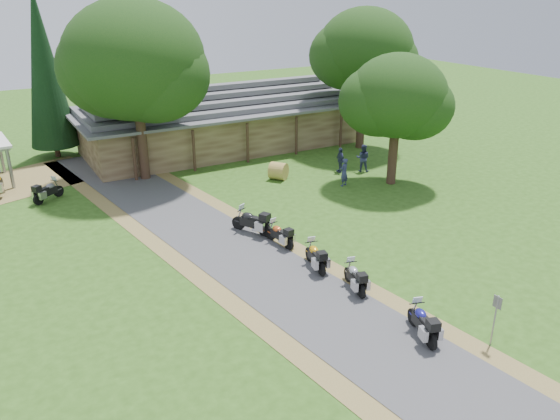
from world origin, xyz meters
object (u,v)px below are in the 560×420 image
motorcycle_row_a (423,321)px  motorcycle_row_d (279,233)px  motorcycle_row_b (355,276)px  motorcycle_row_c (315,255)px  motorcycle_carport_b (48,190)px  lodge (221,116)px  motorcycle_row_e (251,220)px  hay_bale (278,171)px

motorcycle_row_a → motorcycle_row_d: 9.00m
motorcycle_row_d → motorcycle_row_b: bearing=177.6°
motorcycle_row_a → motorcycle_row_c: size_ratio=1.01×
motorcycle_row_b → motorcycle_carport_b: motorcycle_carport_b is taller
lodge → motorcycle_row_a: 26.58m
motorcycle_row_e → motorcycle_row_a: bearing=159.0°
motorcycle_row_c → motorcycle_row_b: bearing=-159.0°
motorcycle_row_d → motorcycle_row_e: size_ratio=0.85×
motorcycle_row_c → motorcycle_row_a: bearing=-164.2°
motorcycle_row_b → motorcycle_row_c: (-0.39, 2.33, 0.03)m
motorcycle_row_d → motorcycle_row_e: bearing=8.2°
motorcycle_row_b → motorcycle_row_e: (-1.17, 6.99, 0.10)m
lodge → motorcycle_row_c: 20.65m
motorcycle_carport_b → hay_bale: bearing=-48.7°
motorcycle_row_b → hay_bale: motorcycle_row_b is taller
motorcycle_row_a → motorcycle_carport_b: size_ratio=0.99×
lodge → motorcycle_row_d: size_ratio=12.19×
motorcycle_row_a → motorcycle_row_c: (-0.47, 6.15, -0.01)m
motorcycle_carport_b → hay_bale: motorcycle_carport_b is taller
motorcycle_row_c → hay_bale: (4.53, 11.26, -0.08)m
motorcycle_row_b → motorcycle_row_a: bearing=-164.2°
lodge → hay_bale: 9.01m
motorcycle_row_a → motorcycle_row_b: bearing=19.1°
motorcycle_row_d → hay_bale: motorcycle_row_d is taller
motorcycle_row_b → motorcycle_row_c: bearing=24.2°
motorcycle_row_e → motorcycle_row_b: bearing=162.0°
lodge → motorcycle_row_e: lodge is taller
motorcycle_carport_b → motorcycle_row_d: bearing=-88.3°
motorcycle_row_a → hay_bale: bearing=4.8°
motorcycle_row_c → motorcycle_row_d: bearing=15.5°
motorcycle_row_c → motorcycle_carport_b: (-8.92, 14.57, 0.02)m
lodge → motorcycle_row_e: (-5.27, -15.41, -1.74)m
lodge → motorcycle_carport_b: (-13.41, -5.50, -1.80)m
motorcycle_row_c → lodge: bearing=-1.3°
motorcycle_row_b → motorcycle_carport_b: (-9.31, 16.90, 0.04)m
lodge → motorcycle_row_c: size_ratio=11.57×
motorcycle_row_a → motorcycle_row_b: 3.82m
motorcycle_row_a → motorcycle_row_c: motorcycle_row_a is taller
motorcycle_row_b → motorcycle_row_d: 5.19m
motorcycle_row_c → motorcycle_row_d: size_ratio=1.05×
lodge → motorcycle_row_e: bearing=-108.9°
lodge → motorcycle_row_b: lodge is taller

